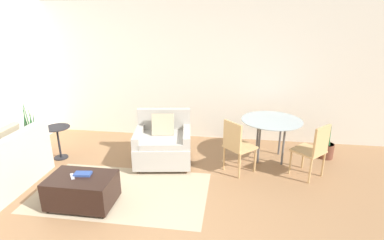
% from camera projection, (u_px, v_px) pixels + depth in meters
% --- Properties ---
extents(wall_back, '(12.00, 0.06, 2.75)m').
position_uv_depth(wall_back, '(190.00, 72.00, 6.05)').
color(wall_back, white).
rests_on(wall_back, ground_plane).
extents(area_rug, '(2.51, 1.42, 0.01)m').
position_uv_depth(area_rug, '(122.00, 191.00, 4.41)').
color(area_rug, tan).
rests_on(area_rug, ground_plane).
extents(armchair, '(1.06, 0.99, 0.89)m').
position_uv_depth(armchair, '(163.00, 144.00, 5.20)').
color(armchair, '#B2ADA3').
rests_on(armchair, ground_plane).
extents(ottoman, '(0.87, 0.57, 0.43)m').
position_uv_depth(ottoman, '(82.00, 190.00, 4.04)').
color(ottoman, black).
rests_on(ottoman, ground_plane).
extents(book_stack, '(0.24, 0.15, 0.03)m').
position_uv_depth(book_stack, '(83.00, 174.00, 4.02)').
color(book_stack, '#2D478C').
rests_on(book_stack, ottoman).
extents(tv_remote_primary, '(0.13, 0.16, 0.01)m').
position_uv_depth(tv_remote_primary, '(72.00, 176.00, 3.98)').
color(tv_remote_primary, '#B7B7BC').
rests_on(tv_remote_primary, ottoman).
extents(potted_plant, '(0.37, 0.37, 1.09)m').
position_uv_depth(potted_plant, '(34.00, 143.00, 5.49)').
color(potted_plant, maroon).
rests_on(potted_plant, ground_plane).
extents(side_table, '(0.45, 0.45, 0.60)m').
position_uv_depth(side_table, '(58.00, 136.00, 5.33)').
color(side_table, black).
rests_on(side_table, ground_plane).
extents(dining_table, '(1.05, 1.05, 0.74)m').
position_uv_depth(dining_table, '(271.00, 125.00, 5.23)').
color(dining_table, '#99A8AD').
rests_on(dining_table, ground_plane).
extents(dining_chair_near_left, '(0.59, 0.59, 0.90)m').
position_uv_depth(dining_chair_near_left, '(236.00, 143.00, 4.80)').
color(dining_chair_near_left, tan).
rests_on(dining_chair_near_left, ground_plane).
extents(dining_chair_near_right, '(0.59, 0.59, 0.90)m').
position_uv_depth(dining_chair_near_right, '(314.00, 148.00, 4.64)').
color(dining_chair_near_right, tan).
rests_on(dining_chair_near_right, ground_plane).
extents(potted_plant_small, '(0.26, 0.26, 0.66)m').
position_uv_depth(potted_plant_small, '(326.00, 148.00, 5.43)').
color(potted_plant_small, brown).
rests_on(potted_plant_small, ground_plane).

